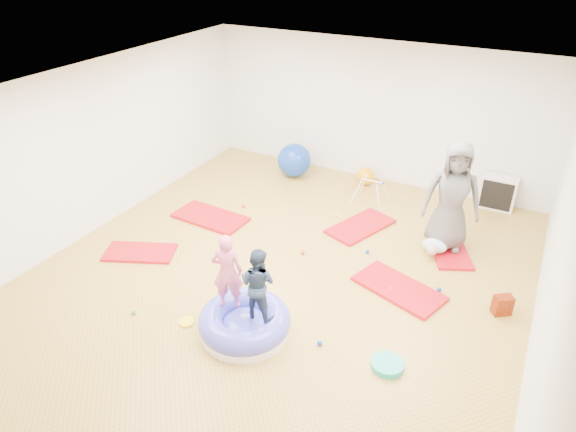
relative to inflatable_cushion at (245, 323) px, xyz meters
The scene contains 19 objects.
room 1.79m from the inflatable_cushion, 98.57° to the left, with size 7.01×8.01×2.81m.
gym_mat_front_left 2.60m from the inflatable_cushion, 162.87° to the left, with size 1.11×0.56×0.05m, color red.
gym_mat_mid_left 3.09m from the inflatable_cushion, 133.65° to the left, with size 1.33×0.67×0.06m, color red.
gym_mat_center_back 3.22m from the inflatable_cushion, 82.99° to the left, with size 1.23×0.62×0.05m, color red.
gym_mat_right 2.35m from the inflatable_cushion, 49.72° to the left, with size 1.29×0.64×0.05m, color red.
gym_mat_rear_right 3.71m from the inflatable_cushion, 58.48° to the left, with size 1.11×0.55×0.05m, color red.
inflatable_cushion is the anchor object (origin of this frame).
child_pink 0.79m from the inflatable_cushion, 167.26° to the left, with size 0.39×0.26×1.08m, color #E05E8D.
child_navy 0.72m from the inflatable_cushion, 22.98° to the left, with size 0.48×0.38×0.99m, color #233350.
adult_caregiver 3.80m from the inflatable_cushion, 60.44° to the left, with size 0.88×0.57×1.80m, color #4F4F4F.
infant 3.40m from the inflatable_cushion, 59.41° to the left, with size 0.40×0.40×0.23m.
ball_pit_balls 1.57m from the inflatable_cushion, 88.80° to the left, with size 3.93×3.82×0.07m.
exercise_ball_blue 4.85m from the inflatable_cushion, 109.50° to the left, with size 0.70×0.70×0.70m, color #1137A7.
exercise_ball_orange 4.87m from the inflatable_cushion, 91.72° to the left, with size 0.36×0.36×0.36m, color #FAA201.
infant_play_gym 4.18m from the inflatable_cushion, 87.09° to the left, with size 0.61×0.58×0.47m.
cube_shelf 5.59m from the inflatable_cushion, 64.95° to the left, with size 0.63×0.31×0.63m.
balance_disc 1.87m from the inflatable_cushion, ahead, with size 0.39×0.39×0.09m, color teal.
backpack 3.49m from the inflatable_cushion, 33.67° to the left, with size 0.25×0.15×0.29m, color #C02E01.
yellow_toy 0.83m from the inflatable_cushion, 164.19° to the right, with size 0.21×0.21×0.03m, color yellow.
Camera 1 is at (3.05, -5.51, 4.64)m, focal length 32.00 mm.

